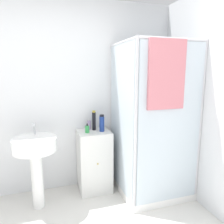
# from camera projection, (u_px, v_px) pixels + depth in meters

# --- Properties ---
(wall_back) EXTENTS (6.40, 0.06, 2.50)m
(wall_back) POSITION_uv_depth(u_px,v_px,m) (50.00, 98.00, 2.82)
(wall_back) COLOR silver
(wall_back) RESTS_ON ground_plane
(shower_enclosure) EXTENTS (0.86, 0.89, 1.94)m
(shower_enclosure) POSITION_uv_depth(u_px,v_px,m) (150.00, 153.00, 2.79)
(shower_enclosure) COLOR white
(shower_enclosure) RESTS_ON ground_plane
(vanity_cabinet) EXTENTS (0.42, 0.41, 0.82)m
(vanity_cabinet) POSITION_uv_depth(u_px,v_px,m) (94.00, 161.00, 2.92)
(vanity_cabinet) COLOR silver
(vanity_cabinet) RESTS_ON ground_plane
(sink) EXTENTS (0.49, 0.49, 0.99)m
(sink) POSITION_uv_depth(u_px,v_px,m) (35.00, 154.00, 2.48)
(sink) COLOR white
(sink) RESTS_ON ground_plane
(soap_dispenser) EXTENTS (0.05, 0.05, 0.12)m
(soap_dispenser) POSITION_uv_depth(u_px,v_px,m) (87.00, 129.00, 2.77)
(soap_dispenser) COLOR green
(soap_dispenser) RESTS_ON vanity_cabinet
(shampoo_bottle_tall_black) EXTENTS (0.05, 0.05, 0.26)m
(shampoo_bottle_tall_black) POSITION_uv_depth(u_px,v_px,m) (94.00, 121.00, 2.89)
(shampoo_bottle_tall_black) COLOR black
(shampoo_bottle_tall_black) RESTS_ON vanity_cabinet
(shampoo_bottle_blue) EXTENTS (0.06, 0.06, 0.22)m
(shampoo_bottle_blue) POSITION_uv_depth(u_px,v_px,m) (102.00, 123.00, 2.82)
(shampoo_bottle_blue) COLOR navy
(shampoo_bottle_blue) RESTS_ON vanity_cabinet
(lotion_bottle_white) EXTENTS (0.05, 0.05, 0.15)m
(lotion_bottle_white) POSITION_uv_depth(u_px,v_px,m) (89.00, 125.00, 2.92)
(lotion_bottle_white) COLOR #B299C6
(lotion_bottle_white) RESTS_ON vanity_cabinet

